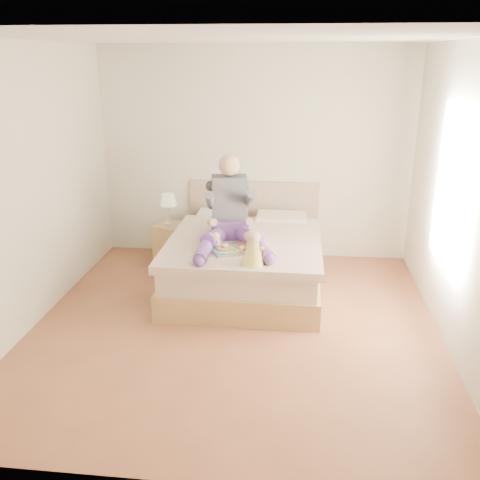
# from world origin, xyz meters

# --- Properties ---
(room) EXTENTS (4.02, 4.22, 2.71)m
(room) POSITION_xyz_m (0.08, 0.01, 1.51)
(room) COLOR brown
(room) RESTS_ON ground
(bed) EXTENTS (1.70, 2.18, 1.00)m
(bed) POSITION_xyz_m (0.00, 1.08, 0.32)
(bed) COLOR #9E7B4A
(bed) RESTS_ON ground
(nightstand) EXTENTS (0.52, 0.49, 0.51)m
(nightstand) POSITION_xyz_m (-1.00, 1.63, 0.26)
(nightstand) COLOR #9E7B4A
(nightstand) RESTS_ON ground
(lamp) EXTENTS (0.20, 0.20, 0.41)m
(lamp) POSITION_xyz_m (-1.03, 1.59, 0.83)
(lamp) COLOR silver
(lamp) RESTS_ON nightstand
(adult) EXTENTS (0.82, 1.22, 0.96)m
(adult) POSITION_xyz_m (-0.16, 0.84, 0.89)
(adult) COLOR #593482
(adult) RESTS_ON bed
(tray) EXTENTS (0.55, 0.51, 0.13)m
(tray) POSITION_xyz_m (-0.09, 0.52, 0.64)
(tray) COLOR silver
(tray) RESTS_ON bed
(baby) EXTENTS (0.24, 0.32, 0.36)m
(baby) POSITION_xyz_m (0.16, 0.15, 0.76)
(baby) COLOR #D6D143
(baby) RESTS_ON bed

